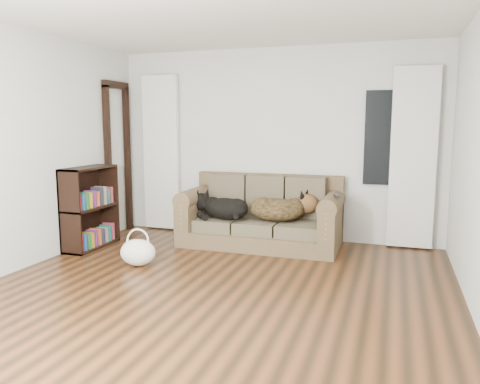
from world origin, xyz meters
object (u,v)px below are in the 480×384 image
(dog_shepherd, at_px, (280,210))
(tote_bag, at_px, (138,252))
(bookshelf, at_px, (90,209))
(dog_black_lab, at_px, (223,208))
(sofa, at_px, (260,211))

(dog_shepherd, relative_size, tote_bag, 1.76)
(bookshelf, bearing_deg, dog_black_lab, 27.61)
(dog_black_lab, height_order, bookshelf, bookshelf)
(tote_bag, bearing_deg, dog_shepherd, 43.96)
(dog_black_lab, xyz_separation_m, bookshelf, (-1.57, -0.67, 0.02))
(sofa, xyz_separation_m, tote_bag, (-1.06, -1.29, -0.29))
(tote_bag, bearing_deg, dog_black_lab, 63.82)
(sofa, height_order, bookshelf, bookshelf)
(sofa, xyz_separation_m, dog_black_lab, (-0.48, -0.11, 0.03))
(bookshelf, bearing_deg, tote_bag, -22.95)
(sofa, xyz_separation_m, dog_shepherd, (0.27, -0.01, 0.04))
(bookshelf, bearing_deg, sofa, 25.34)
(dog_black_lab, distance_m, dog_shepherd, 0.75)
(dog_black_lab, relative_size, tote_bag, 1.60)
(dog_black_lab, height_order, tote_bag, dog_black_lab)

